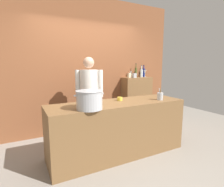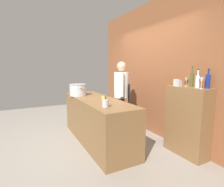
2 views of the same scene
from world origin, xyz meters
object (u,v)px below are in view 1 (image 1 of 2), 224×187
Objects in this scene: wine_bottle_cobalt at (144,72)px; spice_tin_silver at (134,75)px; butter_jar at (120,99)px; stockpot_large at (89,100)px; wine_bottle_olive at (136,72)px; wine_bottle_clear at (141,73)px; wine_glass_tall at (131,73)px; utensil_crock at (160,96)px; chef at (89,93)px; wine_glass_wide at (145,72)px; spice_tin_cream at (129,75)px.

wine_bottle_cobalt is 0.46m from spice_tin_silver.
butter_jar is 1.42m from spice_tin_silver.
spice_tin_silver reaches higher than butter_jar.
spice_tin_silver is (1.66, 1.31, 0.23)m from stockpot_large.
wine_bottle_cobalt reaches higher than butter_jar.
wine_bottle_clear is at bearing -15.44° from wine_bottle_olive.
wine_glass_tall is at bearing 49.62° from butter_jar.
wine_bottle_cobalt reaches higher than utensil_crock.
chef is 1.85m from wine_bottle_cobalt.
wine_bottle_cobalt reaches higher than wine_glass_tall.
wine_glass_wide is at bearing -16.31° from wine_bottle_olive.
wine_glass_tall reaches higher than spice_tin_silver.
wine_bottle_olive is at bearing 163.69° from wine_glass_wide.
wine_bottle_cobalt is at bearing -133.74° from chef.
utensil_crock is 0.61× the size of wine_bottle_olive.
wine_glass_wide reaches higher than spice_tin_cream.
utensil_crock is 1.16× the size of wine_glass_wide.
wine_bottle_cobalt reaches higher than wine_bottle_clear.
stockpot_large is at bearing -143.92° from wine_bottle_clear.
wine_glass_tall is at bearing 164.32° from wine_glass_wide.
utensil_crock is 1.53m from wine_bottle_olive.
wine_bottle_olive is at bearing -14.59° from wine_glass_tall.
spice_tin_cream is at bearing -167.20° from wine_bottle_cobalt.
butter_jar is at bearing -142.13° from wine_glass_wide.
utensil_crock is 1.55m from wine_glass_wide.
wine_bottle_olive is 0.27m from wine_bottle_cobalt.
wine_bottle_cobalt reaches higher than spice_tin_silver.
stockpot_large is (-0.35, -0.94, 0.07)m from chef.
utensil_crock is at bearing -117.67° from wine_glass_wide.
wine_bottle_cobalt reaches higher than spice_tin_cream.
spice_tin_silver is at bearing -92.82° from wine_glass_tall.
wine_glass_wide reaches higher than spice_tin_silver.
spice_tin_cream is (-0.25, -0.09, -0.07)m from wine_bottle_olive.
wine_bottle_olive is 0.15m from wine_bottle_clear.
spice_tin_cream reaches higher than utensil_crock.
wine_bottle_olive reaches higher than wine_glass_wide.
wine_glass_wide is (-0.04, -0.10, 0.01)m from wine_bottle_cobalt.
wine_bottle_olive is at bearing 38.96° from stockpot_large.
wine_bottle_cobalt is at bearing 23.44° from spice_tin_silver.
butter_jar is 1.86m from wine_bottle_cobalt.
stockpot_large is 2.34m from wine_bottle_olive.
wine_bottle_clear is 1.94× the size of wine_glass_tall.
spice_tin_silver is (-0.01, -0.18, -0.06)m from wine_glass_tall.
wine_bottle_olive reaches higher than utensil_crock.
wine_bottle_olive reaches higher than spice_tin_silver.
stockpot_large is at bearing 97.98° from chef.
wine_bottle_cobalt is at bearing 70.68° from wine_glass_wide.
chef is 1.39m from spice_tin_silver.
wine_glass_wide reaches higher than utensil_crock.
wine_bottle_cobalt is (0.27, 0.03, -0.01)m from wine_bottle_olive.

